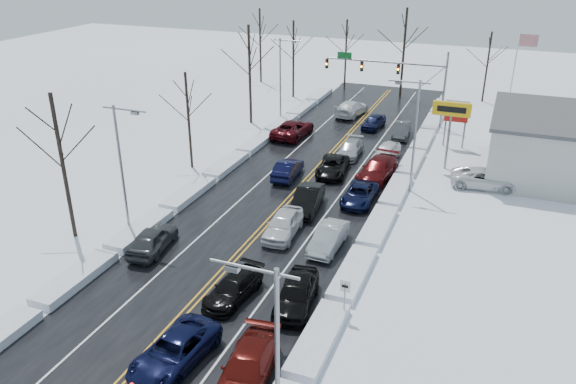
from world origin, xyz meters
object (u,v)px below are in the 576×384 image
at_px(tires_plus_sign, 451,114).
at_px(flagpole, 515,73).
at_px(traffic_signal_mast, 397,73).
at_px(oncoming_car_0, 288,177).

bearing_deg(tires_plus_sign, flagpole, 71.56).
height_order(traffic_signal_mast, flagpole, flagpole).
relative_size(flagpole, oncoming_car_0, 2.17).
bearing_deg(tires_plus_sign, oncoming_car_0, -149.97).
xyz_separation_m(tires_plus_sign, oncoming_car_0, (-12.21, -7.06, -4.99)).
bearing_deg(flagpole, traffic_signal_mast, -170.27).
relative_size(traffic_signal_mast, tires_plus_sign, 2.21).
bearing_deg(flagpole, tires_plus_sign, -108.44).
xyz_separation_m(tires_plus_sign, flagpole, (4.67, 14.01, 0.93)).
height_order(traffic_signal_mast, tires_plus_sign, traffic_signal_mast).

